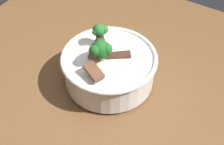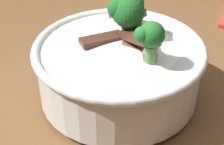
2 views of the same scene
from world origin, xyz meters
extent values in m
cube|color=brown|center=(0.00, 0.00, 0.74)|extent=(1.22, 0.94, 0.04)
cube|color=brown|center=(-0.53, -0.39, 0.36)|extent=(0.08, 0.08, 0.72)
cylinder|color=white|center=(-0.15, 0.03, 0.76)|extent=(0.10, 0.10, 0.01)
cylinder|color=white|center=(-0.15, 0.03, 0.81)|extent=(0.23, 0.23, 0.08)
torus|color=white|center=(-0.15, 0.03, 0.84)|extent=(0.24, 0.24, 0.01)
ellipsoid|color=white|center=(-0.15, 0.03, 0.82)|extent=(0.20, 0.20, 0.07)
cube|color=#4C2B1E|center=(-0.15, 0.05, 0.86)|extent=(0.05, 0.06, 0.01)
cube|color=#4C2B1E|center=(-0.16, 0.00, 0.87)|extent=(0.06, 0.07, 0.03)
cube|color=brown|center=(-0.07, 0.03, 0.86)|extent=(0.05, 0.06, 0.02)
cube|color=brown|center=(-0.14, -0.01, 0.86)|extent=(0.07, 0.04, 0.01)
cube|color=brown|center=(-0.14, 0.01, 0.86)|extent=(0.07, 0.03, 0.03)
cylinder|color=#7AB256|center=(-0.12, 0.02, 0.86)|extent=(0.02, 0.02, 0.03)
sphere|color=#1E6023|center=(-0.12, 0.02, 0.89)|extent=(0.05, 0.05, 0.05)
sphere|color=#1E6023|center=(-0.11, 0.02, 0.89)|extent=(0.03, 0.03, 0.03)
sphere|color=#1E6023|center=(-0.12, 0.03, 0.89)|extent=(0.03, 0.03, 0.03)
cylinder|color=#5B9947|center=(-0.18, -0.02, 0.86)|extent=(0.02, 0.02, 0.03)
sphere|color=#237028|center=(-0.18, -0.02, 0.89)|extent=(0.03, 0.03, 0.03)
sphere|color=#237028|center=(-0.16, -0.03, 0.89)|extent=(0.01, 0.01, 0.01)
sphere|color=#237028|center=(-0.18, -0.01, 0.89)|extent=(0.02, 0.02, 0.02)
camera|label=1|loc=(0.33, 0.33, 1.38)|focal=50.95mm
camera|label=2|loc=(-0.56, -0.07, 1.10)|focal=57.87mm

